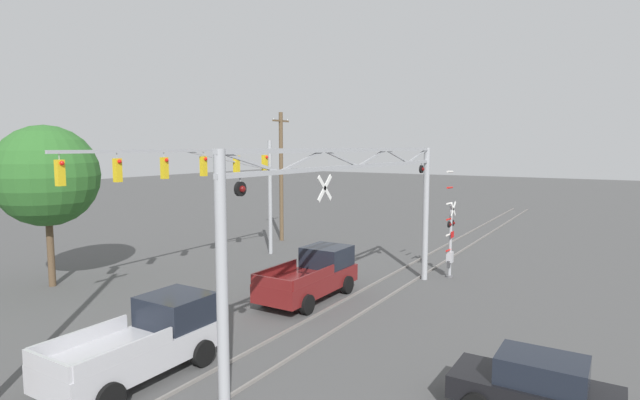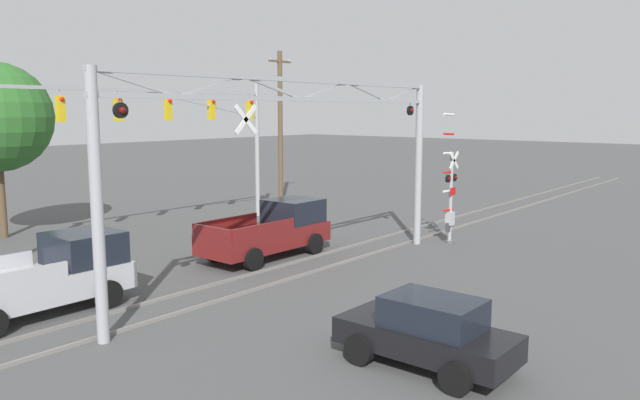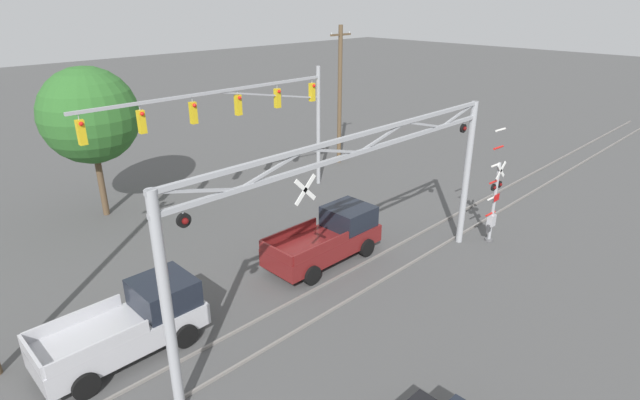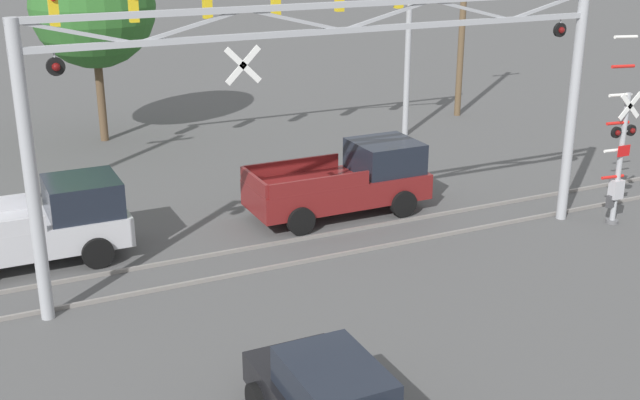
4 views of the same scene
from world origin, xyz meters
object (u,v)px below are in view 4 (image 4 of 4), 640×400
at_px(crossing_gantry, 342,94).
at_px(background_tree_beyond_span, 93,6).
at_px(pickup_truck_following, 38,225).
at_px(crossing_signal_mast, 619,159).
at_px(utility_pole_right, 463,10).
at_px(pickup_truck_lead, 349,181).
at_px(traffic_signal_span, 304,13).

height_order(crossing_gantry, background_tree_beyond_span, background_tree_beyond_span).
relative_size(pickup_truck_following, background_tree_beyond_span, 0.68).
bearing_deg(pickup_truck_following, crossing_signal_mast, -15.52).
xyz_separation_m(pickup_truck_following, utility_pole_right, (19.21, 9.02, 3.68)).
relative_size(crossing_gantry, crossing_signal_mast, 2.73).
height_order(crossing_signal_mast, background_tree_beyond_span, background_tree_beyond_span).
height_order(crossing_signal_mast, utility_pole_right, utility_pole_right).
bearing_deg(pickup_truck_lead, crossing_gantry, -120.57).
relative_size(crossing_signal_mast, traffic_signal_span, 0.39).
bearing_deg(crossing_signal_mast, background_tree_beyond_span, 126.29).
bearing_deg(crossing_signal_mast, pickup_truck_lead, 147.59).
relative_size(pickup_truck_lead, pickup_truck_following, 1.04).
xyz_separation_m(traffic_signal_span, pickup_truck_following, (-10.69, -6.98, -4.16)).
distance_m(traffic_signal_span, background_tree_beyond_span, 8.18).
bearing_deg(traffic_signal_span, pickup_truck_following, -146.86).
bearing_deg(crossing_gantry, pickup_truck_lead, 59.43).
xyz_separation_m(crossing_gantry, crossing_signal_mast, (8.42, -0.96, -2.45)).
height_order(pickup_truck_following, utility_pole_right, utility_pole_right).
relative_size(traffic_signal_span, utility_pole_right, 1.54).
height_order(crossing_signal_mast, traffic_signal_span, traffic_signal_span).
bearing_deg(pickup_truck_following, traffic_signal_span, 33.14).
height_order(crossing_gantry, crossing_signal_mast, crossing_gantry).
height_order(crossing_signal_mast, pickup_truck_lead, crossing_signal_mast).
bearing_deg(utility_pole_right, pickup_truck_lead, -138.27).
bearing_deg(crossing_gantry, traffic_signal_span, 70.54).
distance_m(crossing_signal_mast, traffic_signal_span, 12.65).
xyz_separation_m(pickup_truck_following, background_tree_beyond_span, (3.87, 11.49, 4.30)).
xyz_separation_m(pickup_truck_lead, pickup_truck_following, (-8.93, 0.15, -0.00)).
distance_m(traffic_signal_span, pickup_truck_lead, 8.44).
bearing_deg(crossing_gantry, crossing_signal_mast, -6.50).
xyz_separation_m(pickup_truck_lead, utility_pole_right, (10.28, 9.17, 3.68)).
bearing_deg(utility_pole_right, crossing_signal_mast, -105.71).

